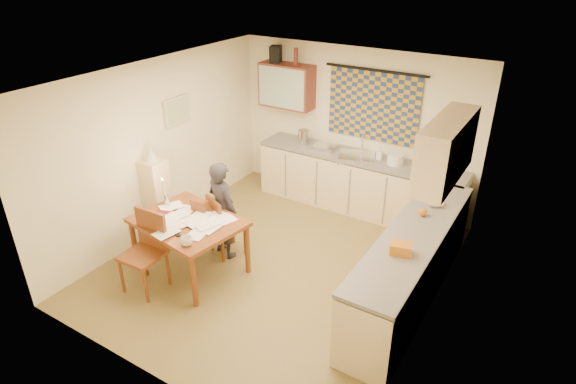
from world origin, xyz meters
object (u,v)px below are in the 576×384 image
Objects in this scene: chair_far at (227,236)px; shelf_stand at (157,200)px; stove at (374,323)px; person at (222,210)px; dining_table at (190,245)px; counter_back at (357,183)px; counter_right at (411,266)px.

shelf_stand reaches higher than chair_far.
stove is 2.57m from person.
dining_table is at bearing 99.15° from chair_far.
counter_back is 3.08m from shelf_stand.
dining_table is (-2.60, -0.94, -0.07)m from counter_right.
counter_right reaches higher than chair_far.
person is at bearing 164.54° from stove.
counter_right is 2.15× the size of person.
dining_table is (-1.14, -2.65, -0.07)m from counter_back.
counter_back is 1.12× the size of counter_right.
counter_right is at bearing 8.97° from shelf_stand.
person is (-2.47, -0.42, 0.23)m from counter_right.
counter_back is 2.32m from chair_far.
counter_right reaches higher than stove.
person reaches higher than counter_back.
counter_back reaches higher than stove.
counter_right is 3.36× the size of chair_far.
counter_back reaches higher than chair_far.
counter_back is 2.89m from dining_table.
stove is at bearing -90.00° from counter_right.
shelf_stand reaches higher than counter_right.
counter_back is at bearing 75.47° from dining_table.
counter_back is 2.36m from person.
counter_back and counter_right have the same top height.
person is (-2.47, 0.68, 0.27)m from stove.
stove is 2.60m from dining_table.
counter_back is at bearing -91.23° from chair_far.
person reaches higher than shelf_stand.
counter_back is at bearing -102.21° from person.
counter_right is at bearing -146.80° from chair_far.
dining_table is at bearing 176.61° from stove.
person is at bearing -170.40° from counter_right.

